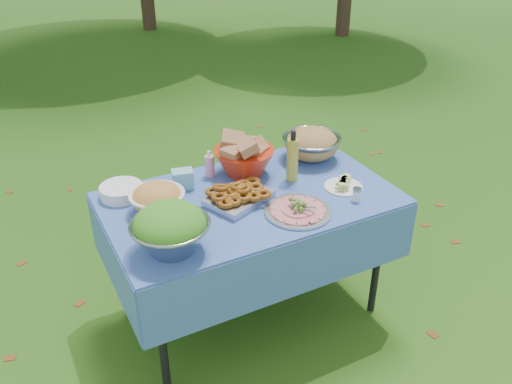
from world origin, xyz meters
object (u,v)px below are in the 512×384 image
(pasta_bowl_steel, at_px, (312,143))
(oil_bottle, at_px, (293,156))
(bread_bowl, at_px, (244,155))
(charcuterie_platter, at_px, (298,206))
(plate_stack, at_px, (121,191))
(salad_bowl, at_px, (170,229))
(picnic_table, at_px, (250,257))

(pasta_bowl_steel, relative_size, oil_bottle, 1.19)
(bread_bowl, height_order, pasta_bowl_steel, bread_bowl)
(pasta_bowl_steel, bearing_deg, charcuterie_platter, -128.56)
(plate_stack, xyz_separation_m, pasta_bowl_steel, (1.10, -0.07, 0.06))
(salad_bowl, xyz_separation_m, charcuterie_platter, (0.65, 0.01, -0.08))
(oil_bottle, bearing_deg, charcuterie_platter, -115.78)
(plate_stack, distance_m, pasta_bowl_steel, 1.10)
(pasta_bowl_steel, height_order, oil_bottle, oil_bottle)
(picnic_table, xyz_separation_m, pasta_bowl_steel, (0.52, 0.24, 0.47))
(charcuterie_platter, xyz_separation_m, oil_bottle, (0.15, 0.30, 0.10))
(picnic_table, xyz_separation_m, bread_bowl, (0.09, 0.25, 0.49))
(salad_bowl, relative_size, oil_bottle, 1.21)
(salad_bowl, xyz_separation_m, plate_stack, (-0.07, 0.56, -0.08))
(picnic_table, height_order, charcuterie_platter, charcuterie_platter)
(bread_bowl, distance_m, charcuterie_platter, 0.49)
(oil_bottle, bearing_deg, pasta_bowl_steel, 36.95)
(picnic_table, distance_m, charcuterie_platter, 0.50)
(picnic_table, height_order, pasta_bowl_steel, pasta_bowl_steel)
(plate_stack, relative_size, bread_bowl, 0.65)
(picnic_table, bearing_deg, salad_bowl, -153.98)
(salad_bowl, bearing_deg, charcuterie_platter, 0.83)
(picnic_table, relative_size, oil_bottle, 5.16)
(picnic_table, distance_m, pasta_bowl_steel, 0.74)
(pasta_bowl_steel, bearing_deg, bread_bowl, 179.18)
(salad_bowl, relative_size, charcuterie_platter, 1.04)
(picnic_table, distance_m, salad_bowl, 0.75)
(picnic_table, bearing_deg, oil_bottle, 12.49)
(salad_bowl, bearing_deg, oil_bottle, 21.42)
(bread_bowl, distance_m, pasta_bowl_steel, 0.43)
(salad_bowl, relative_size, pasta_bowl_steel, 1.02)
(salad_bowl, xyz_separation_m, oil_bottle, (0.79, 0.31, 0.03))
(plate_stack, distance_m, charcuterie_platter, 0.90)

